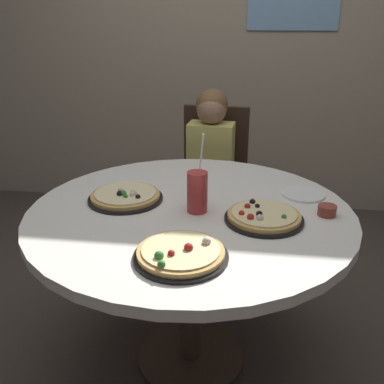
% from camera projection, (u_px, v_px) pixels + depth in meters
% --- Properties ---
extents(ground_plane, '(8.00, 8.00, 0.00)m').
position_uv_depth(ground_plane, '(191.00, 357.00, 1.98)').
color(ground_plane, '#4C4238').
extents(wall_with_window, '(5.20, 0.14, 2.90)m').
position_uv_depth(wall_with_window, '(226.00, 17.00, 3.14)').
color(wall_with_window, tan).
rests_on(wall_with_window, ground_plane).
extents(dining_table, '(1.28, 1.28, 0.75)m').
position_uv_depth(dining_table, '(190.00, 229.00, 1.73)').
color(dining_table, silver).
rests_on(dining_table, ground_plane).
extents(chair_wooden, '(0.43, 0.43, 0.95)m').
position_uv_depth(chair_wooden, '(213.00, 176.00, 2.67)').
color(chair_wooden, '#382619').
rests_on(chair_wooden, ground_plane).
extents(diner_child, '(0.28, 0.42, 1.08)m').
position_uv_depth(diner_child, '(208.00, 194.00, 2.52)').
color(diner_child, '#3F4766').
rests_on(diner_child, ground_plane).
extents(pizza_veggie, '(0.31, 0.31, 0.05)m').
position_uv_depth(pizza_veggie, '(125.00, 196.00, 1.77)').
color(pizza_veggie, black).
rests_on(pizza_veggie, dining_table).
extents(pizza_cheese, '(0.30, 0.30, 0.05)m').
position_uv_depth(pizza_cheese, '(181.00, 254.00, 1.34)').
color(pizza_cheese, black).
rests_on(pizza_cheese, dining_table).
extents(pizza_pepperoni, '(0.29, 0.29, 0.05)m').
position_uv_depth(pizza_pepperoni, '(264.00, 217.00, 1.59)').
color(pizza_pepperoni, black).
rests_on(pizza_pepperoni, dining_table).
extents(soda_cup, '(0.08, 0.08, 0.31)m').
position_uv_depth(soda_cup, '(197.00, 192.00, 1.64)').
color(soda_cup, '#B73333').
rests_on(soda_cup, dining_table).
extents(sauce_bowl, '(0.07, 0.07, 0.04)m').
position_uv_depth(sauce_bowl, '(327.00, 210.00, 1.63)').
color(sauce_bowl, brown).
rests_on(sauce_bowl, dining_table).
extents(plate_small, '(0.18, 0.18, 0.01)m').
position_uv_depth(plate_small, '(303.00, 194.00, 1.82)').
color(plate_small, white).
rests_on(plate_small, dining_table).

